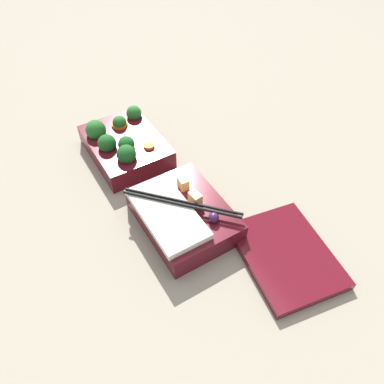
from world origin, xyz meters
The scene contains 4 objects.
ground_plane centered at (0.00, 0.00, 0.00)m, with size 3.00×3.00×0.00m, color gray.
bento_tray_vegetable centered at (-0.13, -0.01, 0.03)m, with size 0.18×0.14×0.07m.
bento_tray_rice centered at (0.10, -0.01, 0.03)m, with size 0.18×0.15×0.06m.
bento_lid centered at (0.25, 0.11, 0.01)m, with size 0.18×0.14×0.02m, color #510F19.
Camera 1 is at (0.46, -0.20, 0.53)m, focal length 35.00 mm.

